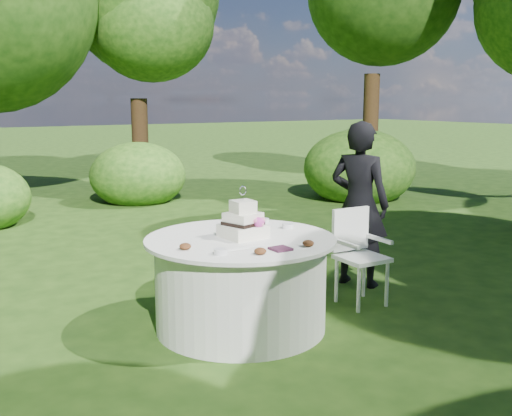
{
  "coord_description": "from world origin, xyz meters",
  "views": [
    {
      "loc": [
        -2.43,
        -4.07,
        1.87
      ],
      "look_at": [
        0.15,
        0.0,
        1.0
      ],
      "focal_mm": 42.0,
      "sensor_mm": 36.0,
      "label": 1
    }
  ],
  "objects_px": {
    "cake": "(243,223)",
    "table": "(241,283)",
    "guest": "(359,204)",
    "napkins": "(281,249)",
    "chair": "(357,248)"
  },
  "relations": [
    {
      "from": "guest",
      "to": "table",
      "type": "bearing_deg",
      "value": 76.31
    },
    {
      "from": "napkins",
      "to": "table",
      "type": "height_order",
      "value": "napkins"
    },
    {
      "from": "cake",
      "to": "table",
      "type": "bearing_deg",
      "value": -179.14
    },
    {
      "from": "napkins",
      "to": "guest",
      "type": "xyz_separation_m",
      "value": [
        1.58,
        0.89,
        0.06
      ]
    },
    {
      "from": "napkins",
      "to": "table",
      "type": "xyz_separation_m",
      "value": [
        -0.04,
        0.51,
        -0.39
      ]
    },
    {
      "from": "table",
      "to": "chair",
      "type": "height_order",
      "value": "chair"
    },
    {
      "from": "napkins",
      "to": "cake",
      "type": "xyz_separation_m",
      "value": [
        -0.01,
        0.51,
        0.1
      ]
    },
    {
      "from": "napkins",
      "to": "table",
      "type": "relative_size",
      "value": 0.09
    },
    {
      "from": "napkins",
      "to": "chair",
      "type": "distance_m",
      "value": 1.32
    },
    {
      "from": "cake",
      "to": "guest",
      "type": "bearing_deg",
      "value": 13.49
    },
    {
      "from": "guest",
      "to": "cake",
      "type": "bearing_deg",
      "value": 76.53
    },
    {
      "from": "guest",
      "to": "chair",
      "type": "bearing_deg",
      "value": 110.14
    },
    {
      "from": "cake",
      "to": "napkins",
      "type": "bearing_deg",
      "value": -88.46
    },
    {
      "from": "guest",
      "to": "cake",
      "type": "xyz_separation_m",
      "value": [
        -1.6,
        -0.38,
        0.05
      ]
    },
    {
      "from": "napkins",
      "to": "table",
      "type": "bearing_deg",
      "value": 94.84
    }
  ]
}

